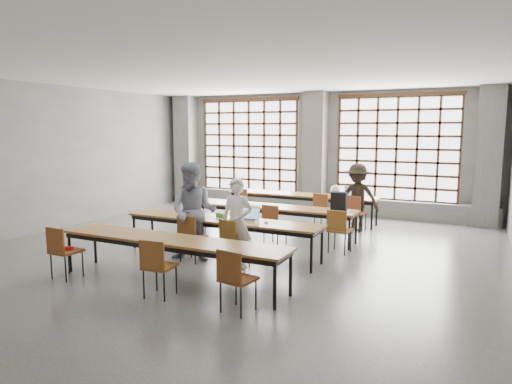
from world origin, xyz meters
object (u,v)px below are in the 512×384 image
laptop_back (352,194)px  phone (227,220)px  desk_row_b (269,209)px  chair_mid_centre (273,221)px  desk_row_c (222,222)px  chair_near_mid (157,262)px  desk_row_a (302,196)px  plastic_bag (335,190)px  chair_back_right (355,209)px  chair_mid_right (339,227)px  student_male (237,223)px  chair_back_mid (323,207)px  laptop_front (249,217)px  chair_back_left (243,201)px  chair_mid_left (194,213)px  chair_front_left (190,234)px  chair_front_right (232,238)px  mouse (266,222)px  backpack (339,201)px  student_female (194,212)px  green_box (222,215)px  red_pouch (66,248)px  student_back (357,197)px  chair_near_right (235,274)px  desk_row_d (171,242)px  chair_near_left (62,247)px

laptop_back → phone: size_ratio=3.49×
phone → desk_row_b: bearing=89.4°
chair_mid_centre → phone: bearing=-108.4°
desk_row_c → chair_near_mid: 2.38m
desk_row_a → plastic_bag: size_ratio=13.99×
chair_back_right → chair_mid_right: bearing=-84.9°
student_male → laptop_back: 4.53m
desk_row_c → chair_back_mid: (1.01, 3.20, -0.13)m
desk_row_c → chair_near_mid: (0.29, -2.36, -0.13)m
chair_mid_right → laptop_front: size_ratio=2.23×
chair_back_left → chair_mid_left: same height
chair_front_left → student_male: student_male is taller
chair_mid_left → chair_front_right: 2.63m
mouse → laptop_front: bearing=162.4°
chair_mid_left → mouse: bearing=-26.1°
student_male → backpack: 2.60m
chair_front_right → student_female: student_female is taller
chair_mid_left → student_male: 2.58m
phone → plastic_bag: plastic_bag is taller
chair_front_left → chair_near_mid: same height
green_box → red_pouch: (-1.57, -2.36, -0.28)m
chair_front_right → phone: 0.69m
student_back → chair_near_mid: bearing=-105.7°
phone → chair_mid_right: bearing=34.0°
backpack → red_pouch: (-3.42, -4.09, -0.43)m
desk_row_c → chair_near_right: 2.84m
chair_back_left → chair_near_mid: size_ratio=1.00×
chair_back_mid → student_back: (0.81, 0.13, 0.27)m
desk_row_d → chair_front_left: bearing=109.0°
desk_row_d → chair_mid_left: (-1.46, 2.86, -0.13)m
student_male → mouse: size_ratio=16.28×
desk_row_a → chair_back_mid: size_ratio=4.55×
chair_front_right → laptop_front: laptop_front is taller
chair_near_left → chair_near_right: size_ratio=1.00×
desk_row_b → chair_mid_centre: chair_mid_centre is taller
desk_row_c → chair_back_right: 3.67m
chair_near_left → phone: chair_near_left is taller
chair_mid_centre → green_box: (-0.64, -1.05, 0.24)m
student_male → red_pouch: bearing=-146.9°
chair_front_left → green_box: bearing=70.3°
chair_mid_centre → laptop_back: laptop_back is taller
chair_mid_right → student_back: size_ratio=0.54×
chair_front_right → green_box: bearing=131.6°
chair_mid_left → chair_mid_right: bearing=-0.0°
student_back → red_pouch: size_ratio=8.10×
student_female → green_box: student_female is taller
desk_row_b → chair_back_left: size_ratio=4.55×
chair_mid_centre → laptop_front: 1.05m
phone → desk_row_d: bearing=-93.6°
chair_mid_left → laptop_front: bearing=-27.8°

